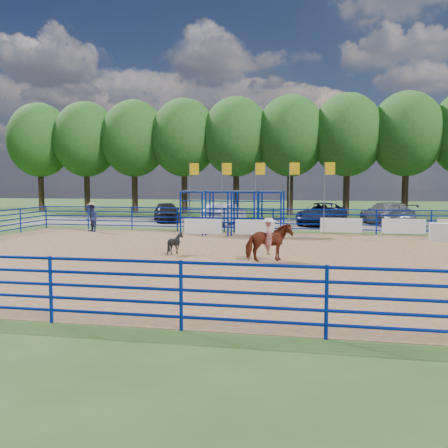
{
  "coord_description": "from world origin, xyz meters",
  "views": [
    {
      "loc": [
        2.88,
        -19.94,
        3.17
      ],
      "look_at": [
        -1.24,
        1.0,
        1.3
      ],
      "focal_mm": 40.0,
      "sensor_mm": 36.0,
      "label": 1
    }
  ],
  "objects": [
    {
      "name": "ground",
      "position": [
        0.0,
        0.0,
        0.0
      ],
      "size": [
        120.0,
        120.0,
        0.0
      ],
      "primitive_type": "plane",
      "color": "#395923",
      "rests_on": "ground"
    },
    {
      "name": "arena_dirt",
      "position": [
        0.0,
        0.0,
        0.01
      ],
      "size": [
        30.0,
        20.0,
        0.02
      ],
      "primitive_type": "cube",
      "color": "#926A49",
      "rests_on": "ground"
    },
    {
      "name": "gravel_strip",
      "position": [
        0.0,
        17.0,
        0.01
      ],
      "size": [
        40.0,
        10.0,
        0.01
      ],
      "primitive_type": "cube",
      "color": "slate",
      "rests_on": "ground"
    },
    {
      "name": "announcer_table",
      "position": [
        9.35,
        7.85,
        0.48
      ],
      "size": [
        1.8,
        1.02,
        0.91
      ],
      "primitive_type": "cube",
      "rotation": [
        0.0,
        0.0,
        -0.13
      ],
      "color": "silver",
      "rests_on": "arena_dirt"
    },
    {
      "name": "horse_and_rider",
      "position": [
        0.87,
        -0.71,
        0.86
      ],
      "size": [
        1.94,
        1.44,
        2.34
      ],
      "color": "maroon",
      "rests_on": "arena_dirt"
    },
    {
      "name": "calf",
      "position": [
        -3.24,
        0.39,
        0.49
      ],
      "size": [
        1.12,
        1.08,
        0.94
      ],
      "primitive_type": "imported",
      "rotation": [
        0.0,
        0.0,
        2.08
      ],
      "color": "black",
      "rests_on": "arena_dirt"
    },
    {
      "name": "spectator_cowboy",
      "position": [
        -10.92,
        8.31,
        0.91
      ],
      "size": [
        1.06,
        1.02,
        1.77
      ],
      "color": "navy",
      "rests_on": "arena_dirt"
    },
    {
      "name": "car_a",
      "position": [
        -8.81,
        16.69,
        0.77
      ],
      "size": [
        3.37,
        4.79,
        1.52
      ],
      "primitive_type": "imported",
      "rotation": [
        0.0,
        0.0,
        0.4
      ],
      "color": "black",
      "rests_on": "gravel_strip"
    },
    {
      "name": "car_b",
      "position": [
        -3.99,
        15.14,
        0.77
      ],
      "size": [
        2.58,
        4.88,
        1.53
      ],
      "primitive_type": "imported",
      "rotation": [
        0.0,
        0.0,
        2.92
      ],
      "color": "gray",
      "rests_on": "gravel_strip"
    },
    {
      "name": "car_c",
      "position": [
        2.9,
        16.18,
        0.79
      ],
      "size": [
        3.93,
        6.12,
        1.57
      ],
      "primitive_type": "imported",
      "rotation": [
        0.0,
        0.0,
        -0.25
      ],
      "color": "#141934",
      "rests_on": "gravel_strip"
    },
    {
      "name": "car_d",
      "position": [
        7.38,
        16.75,
        0.83
      ],
      "size": [
        3.78,
        6.09,
        1.65
      ],
      "primitive_type": "imported",
      "rotation": [
        0.0,
        0.0,
        3.42
      ],
      "color": "#59595C",
      "rests_on": "gravel_strip"
    },
    {
      "name": "perimeter_fence",
      "position": [
        0.0,
        0.0,
        0.75
      ],
      "size": [
        30.1,
        20.1,
        1.5
      ],
      "color": "#07219E",
      "rests_on": "ground"
    },
    {
      "name": "chute_assembly",
      "position": [
        -1.9,
        8.84,
        1.26
      ],
      "size": [
        19.32,
        2.41,
        4.2
      ],
      "color": "#07219E",
      "rests_on": "ground"
    },
    {
      "name": "treeline",
      "position": [
        0.0,
        26.0,
        7.53
      ],
      "size": [
        56.4,
        6.4,
        11.24
      ],
      "color": "#3F2B19",
      "rests_on": "ground"
    }
  ]
}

